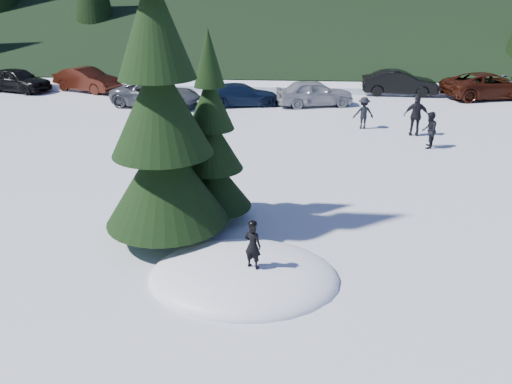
# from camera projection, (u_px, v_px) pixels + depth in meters

# --- Properties ---
(ground) EXTENTS (200.00, 200.00, 0.00)m
(ground) POSITION_uv_depth(u_px,v_px,m) (244.00, 278.00, 11.67)
(ground) COLOR white
(ground) RESTS_ON ground
(snow_mound) EXTENTS (4.48, 3.52, 0.96)m
(snow_mound) POSITION_uv_depth(u_px,v_px,m) (244.00, 278.00, 11.67)
(snow_mound) COLOR white
(snow_mound) RESTS_ON ground
(spruce_tall) EXTENTS (3.20, 3.20, 8.60)m
(spruce_tall) POSITION_uv_depth(u_px,v_px,m) (161.00, 118.00, 12.23)
(spruce_tall) COLOR black
(spruce_tall) RESTS_ON ground
(spruce_short) EXTENTS (2.20, 2.20, 5.37)m
(spruce_short) POSITION_uv_depth(u_px,v_px,m) (212.00, 150.00, 13.91)
(spruce_short) COLOR black
(spruce_short) RESTS_ON ground
(child_skier) EXTENTS (0.46, 0.39, 1.08)m
(child_skier) POSITION_uv_depth(u_px,v_px,m) (253.00, 246.00, 10.98)
(child_skier) COLOR black
(child_skier) RESTS_ON snow_mound
(adult_0) EXTENTS (0.79, 0.90, 1.54)m
(adult_0) POSITION_uv_depth(u_px,v_px,m) (429.00, 130.00, 20.90)
(adult_0) COLOR black
(adult_0) RESTS_ON ground
(adult_1) EXTENTS (1.15, 0.61, 1.87)m
(adult_1) POSITION_uv_depth(u_px,v_px,m) (416.00, 116.00, 22.60)
(adult_1) COLOR black
(adult_1) RESTS_ON ground
(adult_2) EXTENTS (1.04, 0.68, 1.52)m
(adult_2) POSITION_uv_depth(u_px,v_px,m) (363.00, 113.00, 23.84)
(adult_2) COLOR black
(adult_2) RESTS_ON ground
(car_0) EXTENTS (4.84, 3.10, 1.53)m
(car_0) POSITION_uv_depth(u_px,v_px,m) (18.00, 80.00, 32.45)
(car_0) COLOR black
(car_0) RESTS_ON ground
(car_1) EXTENTS (4.86, 3.24, 1.52)m
(car_1) POSITION_uv_depth(u_px,v_px,m) (87.00, 80.00, 32.53)
(car_1) COLOR #341109
(car_1) RESTS_ON ground
(car_2) EXTENTS (5.48, 3.36, 1.42)m
(car_2) POSITION_uv_depth(u_px,v_px,m) (156.00, 94.00, 28.37)
(car_2) COLOR #515359
(car_2) RESTS_ON ground
(car_3) EXTENTS (4.59, 2.62, 1.25)m
(car_3) POSITION_uv_depth(u_px,v_px,m) (242.00, 95.00, 28.63)
(car_3) COLOR black
(car_3) RESTS_ON ground
(car_4) EXTENTS (4.67, 2.76, 1.49)m
(car_4) POSITION_uv_depth(u_px,v_px,m) (314.00, 93.00, 28.50)
(car_4) COLOR gray
(car_4) RESTS_ON ground
(car_5) EXTENTS (4.72, 1.85, 1.53)m
(car_5) POSITION_uv_depth(u_px,v_px,m) (399.00, 83.00, 31.42)
(car_5) COLOR black
(car_5) RESTS_ON ground
(car_6) EXTENTS (6.04, 3.93, 1.55)m
(car_6) POSITION_uv_depth(u_px,v_px,m) (488.00, 86.00, 30.48)
(car_6) COLOR #351309
(car_6) RESTS_ON ground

